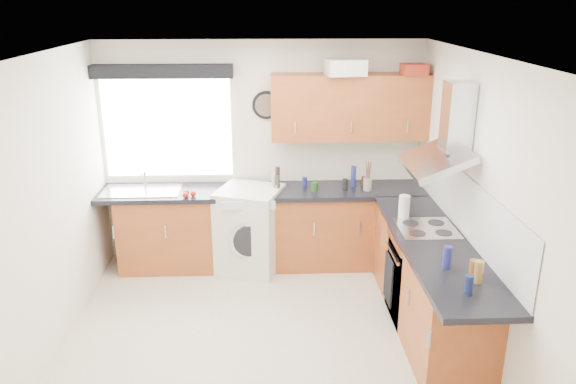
{
  "coord_description": "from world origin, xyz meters",
  "views": [
    {
      "loc": [
        0.03,
        -4.38,
        2.91
      ],
      "look_at": [
        0.25,
        0.85,
        1.1
      ],
      "focal_mm": 35.0,
      "sensor_mm": 36.0,
      "label": 1
    }
  ],
  "objects_px": {
    "extractor_hood": "(446,138)",
    "upper_cabinets": "(349,107)",
    "oven": "(423,277)",
    "washing_machine": "(250,229)"
  },
  "relations": [
    {
      "from": "oven",
      "to": "upper_cabinets",
      "type": "distance_m",
      "value": 1.99
    },
    {
      "from": "upper_cabinets",
      "to": "washing_machine",
      "type": "height_order",
      "value": "upper_cabinets"
    },
    {
      "from": "washing_machine",
      "to": "extractor_hood",
      "type": "bearing_deg",
      "value": -13.04
    },
    {
      "from": "oven",
      "to": "extractor_hood",
      "type": "relative_size",
      "value": 1.09
    },
    {
      "from": "extractor_hood",
      "to": "upper_cabinets",
      "type": "bearing_deg",
      "value": 116.13
    },
    {
      "from": "oven",
      "to": "upper_cabinets",
      "type": "bearing_deg",
      "value": 112.54
    },
    {
      "from": "extractor_hood",
      "to": "washing_machine",
      "type": "bearing_deg",
      "value": 147.85
    },
    {
      "from": "oven",
      "to": "washing_machine",
      "type": "distance_m",
      "value": 1.98
    },
    {
      "from": "oven",
      "to": "washing_machine",
      "type": "height_order",
      "value": "washing_machine"
    },
    {
      "from": "extractor_hood",
      "to": "washing_machine",
      "type": "relative_size",
      "value": 0.82
    }
  ]
}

